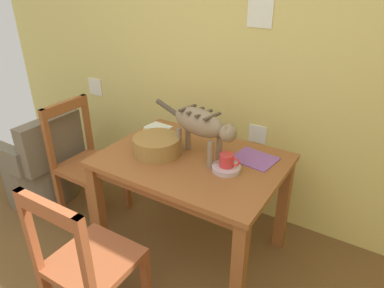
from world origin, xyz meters
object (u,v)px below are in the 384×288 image
coffee_mug (227,160)px  saucer_bowl (226,168)px  wooden_chair_far (86,162)px  wooden_chair_near (87,263)px  cat (201,124)px  wicker_basket (157,145)px  book_stack (158,130)px  wicker_armchair (42,168)px  dining_table (192,171)px  magazine (254,159)px

coffee_mug → saucer_bowl: bearing=180.0°
coffee_mug → wooden_chair_far: size_ratio=0.14×
wooden_chair_near → coffee_mug: bearing=61.8°
cat → wicker_basket: size_ratio=2.14×
cat → wooden_chair_near: size_ratio=0.69×
wicker_basket → book_stack: bearing=125.7°
cat → book_stack: bearing=-97.2°
wooden_chair_far → wicker_armchair: bearing=-82.7°
book_stack → wooden_chair_near: (0.26, -0.98, -0.32)m
cat → dining_table: bearing=-52.1°
cat → magazine: bearing=132.6°
wicker_basket → wooden_chair_far: 0.81m
coffee_mug → wicker_basket: wicker_basket is taller
wooden_chair_near → wooden_chair_far: 1.09m
magazine → dining_table: bearing=-142.5°
wicker_basket → wooden_chair_far: wooden_chair_far is taller
dining_table → magazine: bearing=29.9°
coffee_mug → magazine: bearing=68.4°
book_stack → wicker_basket: (0.18, -0.25, 0.03)m
saucer_bowl → magazine: size_ratio=0.66×
magazine → wooden_chair_near: (-0.49, -0.99, -0.30)m
coffee_mug → wicker_armchair: 1.80m
cat → wooden_chair_near: 0.99m
dining_table → coffee_mug: size_ratio=8.99×
magazine → book_stack: (-0.75, -0.01, 0.03)m
coffee_mug → wooden_chair_near: wooden_chair_near is taller
saucer_bowl → wicker_basket: wicker_basket is taller
cat → coffee_mug: size_ratio=5.09×
magazine → book_stack: bearing=-171.2°
cat → coffee_mug: (0.21, -0.04, -0.17)m
saucer_bowl → coffee_mug: size_ratio=1.37×
book_stack → wicker_armchair: bearing=-164.2°
wicker_armchair → cat: bearing=-85.0°
book_stack → wooden_chair_near: size_ratio=0.20×
wooden_chair_far → dining_table: bearing=94.1°
wooden_chair_near → wicker_armchair: (-1.31, 0.68, -0.18)m
coffee_mug → wicker_armchair: (-1.72, -0.10, -0.54)m
coffee_mug → wooden_chair_far: wooden_chair_far is taller
dining_table → wooden_chair_far: wooden_chair_far is taller
wooden_chair_far → wicker_armchair: size_ratio=1.19×
wooden_chair_far → coffee_mug: bearing=92.4°
saucer_bowl → dining_table: bearing=175.5°
coffee_mug → wicker_armchair: coffee_mug is taller
cat → wicker_armchair: size_ratio=0.83×
coffee_mug → wicker_basket: bearing=-174.3°
saucer_bowl → book_stack: bearing=162.9°
cat → book_stack: cat is taller
wicker_basket → wooden_chair_far: size_ratio=0.33×
wooden_chair_far → wicker_armchair: wooden_chair_far is taller
magazine → wicker_armchair: wicker_armchair is taller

